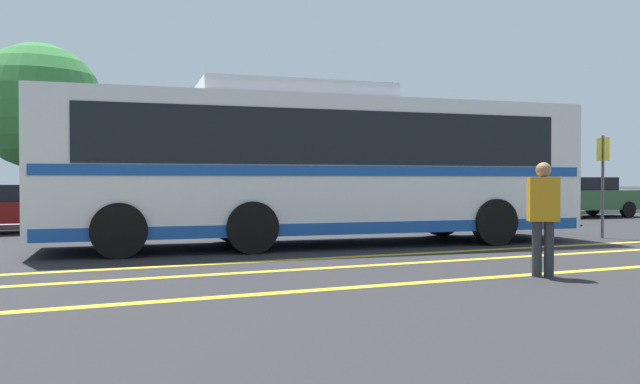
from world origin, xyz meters
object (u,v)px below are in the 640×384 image
(parked_car_2, at_px, (278,204))
(parked_car_4, at_px, (579,197))
(pedestrian_0, at_px, (543,212))
(transit_bus, at_px, (319,163))
(parked_car_1, at_px, (29,208))
(parked_car_3, at_px, (456,198))
(tree_0, at_px, (39,107))
(bus_stop_sign, at_px, (603,173))

(parked_car_2, height_order, parked_car_4, parked_car_4)
(parked_car_4, bearing_deg, pedestrian_0, 136.29)
(pedestrian_0, bearing_deg, parked_car_2, -60.16)
(transit_bus, relative_size, parked_car_1, 2.90)
(parked_car_2, xyz_separation_m, pedestrian_0, (0.42, -10.84, 0.28))
(parked_car_1, distance_m, parked_car_2, 6.91)
(parked_car_1, distance_m, parked_car_4, 18.92)
(parked_car_2, distance_m, pedestrian_0, 10.85)
(transit_bus, xyz_separation_m, parked_car_4, (12.92, 5.63, -1.00))
(parked_car_3, height_order, pedestrian_0, pedestrian_0)
(parked_car_1, xyz_separation_m, parked_car_2, (6.89, -0.48, 0.00))
(pedestrian_0, relative_size, tree_0, 0.26)
(tree_0, bearing_deg, pedestrian_0, -67.45)
(parked_car_3, distance_m, parked_car_4, 5.68)
(bus_stop_sign, bearing_deg, parked_car_2, -132.53)
(parked_car_4, height_order, tree_0, tree_0)
(parked_car_2, distance_m, parked_car_4, 12.03)
(bus_stop_sign, relative_size, tree_0, 0.39)
(parked_car_4, height_order, bus_stop_sign, bus_stop_sign)
(transit_bus, bearing_deg, pedestrian_0, 19.03)
(parked_car_3, bearing_deg, pedestrian_0, -29.82)
(transit_bus, bearing_deg, parked_car_3, 132.01)
(parked_car_3, distance_m, bus_stop_sign, 6.62)
(parked_car_1, bearing_deg, parked_car_3, 84.42)
(tree_0, bearing_deg, parked_car_3, -26.89)
(transit_bus, xyz_separation_m, parked_car_3, (7.25, 5.42, -0.99))
(pedestrian_0, xyz_separation_m, bus_stop_sign, (5.61, 4.21, 0.62))
(parked_car_4, xyz_separation_m, bus_stop_sign, (-6.00, -6.77, 0.80))
(parked_car_1, distance_m, parked_car_3, 13.25)
(transit_bus, height_order, pedestrian_0, transit_bus)
(parked_car_1, bearing_deg, transit_bus, 41.91)
(parked_car_1, relative_size, parked_car_3, 0.94)
(pedestrian_0, distance_m, bus_stop_sign, 7.04)
(parked_car_1, distance_m, pedestrian_0, 13.48)
(parked_car_2, bearing_deg, parked_car_3, 89.78)
(parked_car_2, height_order, bus_stop_sign, bus_stop_sign)
(transit_bus, distance_m, parked_car_2, 5.67)
(transit_bus, xyz_separation_m, pedestrian_0, (1.32, -5.35, -0.83))
(parked_car_2, xyz_separation_m, parked_car_4, (12.02, 0.14, 0.10))
(parked_car_4, bearing_deg, bus_stop_sign, 141.35)
(parked_car_3, relative_size, tree_0, 0.70)
(parked_car_2, height_order, parked_car_3, parked_car_3)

